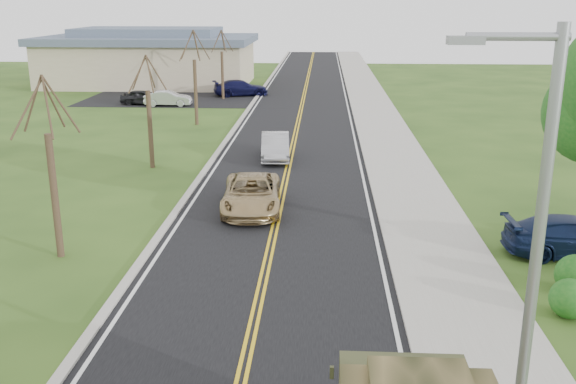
{
  "coord_description": "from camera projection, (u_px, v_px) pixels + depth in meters",
  "views": [
    {
      "loc": [
        1.76,
        -9.64,
        8.27
      ],
      "look_at": [
        0.57,
        11.96,
        1.8
      ],
      "focal_mm": 40.0,
      "sensor_mm": 36.0,
      "label": 1
    }
  ],
  "objects": [
    {
      "name": "suv_champagne",
      "position": [
        252.0,
        194.0,
        26.2
      ],
      "size": [
        2.64,
        5.15,
        1.39
      ],
      "primitive_type": "imported",
      "rotation": [
        0.0,
        0.0,
        0.07
      ],
      "color": "tan",
      "rests_on": "ground"
    },
    {
      "name": "pickup_navy",
      "position": [
        573.0,
        237.0,
        21.51
      ],
      "size": [
        4.63,
        2.0,
        1.33
      ],
      "primitive_type": "imported",
      "rotation": [
        0.0,
        0.0,
        1.6
      ],
      "color": "#0F1A38",
      "rests_on": "ground"
    },
    {
      "name": "lot_car_dark",
      "position": [
        143.0,
        97.0,
        52.95
      ],
      "size": [
        3.63,
        1.52,
        1.23
      ],
      "primitive_type": "imported",
      "rotation": [
        0.0,
        0.0,
        1.55
      ],
      "color": "black",
      "rests_on": "ground"
    },
    {
      "name": "sedan_silver",
      "position": [
        275.0,
        146.0,
        34.68
      ],
      "size": [
        1.8,
        4.33,
        1.39
      ],
      "primitive_type": "imported",
      "rotation": [
        0.0,
        0.0,
        0.08
      ],
      "color": "#9E9EA3",
      "rests_on": "ground"
    },
    {
      "name": "bare_tree_d",
      "position": [
        222.0,
        70.0,
        55.33
      ],
      "size": [
        1.88,
        2.2,
        5.91
      ],
      "color": "#38281C",
      "rests_on": "ground"
    },
    {
      "name": "curb_right",
      "position": [
        354.0,
        111.0,
        49.72
      ],
      "size": [
        0.3,
        120.0,
        0.12
      ],
      "primitive_type": "cube",
      "color": "#9E998E",
      "rests_on": "ground"
    },
    {
      "name": "bare_tree_a",
      "position": [
        53.0,
        181.0,
        20.87
      ],
      "size": [
        1.93,
        2.26,
        6.08
      ],
      "color": "#38281C",
      "rests_on": "ground"
    },
    {
      "name": "lot_car_silver",
      "position": [
        168.0,
        98.0,
        52.26
      ],
      "size": [
        3.89,
        1.57,
        1.26
      ],
      "primitive_type": "imported",
      "rotation": [
        0.0,
        0.0,
        1.63
      ],
      "color": "silver",
      "rests_on": "ground"
    },
    {
      "name": "sidewalk_right",
      "position": [
        377.0,
        111.0,
        49.63
      ],
      "size": [
        3.2,
        120.0,
        0.1
      ],
      "primitive_type": "cube",
      "color": "#9E998E",
      "rests_on": "ground"
    },
    {
      "name": "curb_left",
      "position": [
        248.0,
        110.0,
        50.16
      ],
      "size": [
        0.3,
        120.0,
        0.1
      ],
      "primitive_type": "cube",
      "color": "#9E998E",
      "rests_on": "ground"
    },
    {
      "name": "road",
      "position": [
        301.0,
        111.0,
        49.95
      ],
      "size": [
        8.0,
        120.0,
        0.01
      ],
      "primitive_type": "cube",
      "color": "black",
      "rests_on": "ground"
    },
    {
      "name": "lot_car_navy",
      "position": [
        241.0,
        88.0,
        57.83
      ],
      "size": [
        5.27,
        3.37,
        1.42
      ],
      "primitive_type": "imported",
      "rotation": [
        0.0,
        0.0,
        1.88
      ],
      "color": "black",
      "rests_on": "ground"
    },
    {
      "name": "street_light",
      "position": [
        529.0,
        266.0,
        9.68
      ],
      "size": [
        1.65,
        0.22,
        8.0
      ],
      "color": "gray",
      "rests_on": "ground"
    },
    {
      "name": "commercial_building",
      "position": [
        150.0,
        58.0,
        65.31
      ],
      "size": [
        25.5,
        21.5,
        5.65
      ],
      "color": "tan",
      "rests_on": "ground"
    },
    {
      "name": "bare_tree_b",
      "position": [
        150.0,
        120.0,
        32.39
      ],
      "size": [
        1.83,
        2.14,
        5.73
      ],
      "color": "#38281C",
      "rests_on": "ground"
    },
    {
      "name": "bare_tree_c",
      "position": [
        195.0,
        84.0,
        43.79
      ],
      "size": [
        2.04,
        2.39,
        6.42
      ],
      "color": "#38281C",
      "rests_on": "ground"
    }
  ]
}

